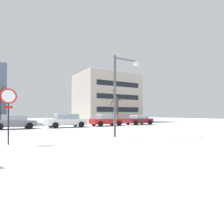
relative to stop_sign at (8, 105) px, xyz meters
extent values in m
plane|color=white|center=(1.61, 2.21, -1.96)|extent=(120.00, 120.00, 0.00)
cube|color=silver|center=(1.61, 5.66, -1.96)|extent=(80.00, 8.89, 0.00)
cylinder|color=black|center=(0.00, 0.00, -0.78)|extent=(0.07, 0.18, 2.37)
cylinder|color=red|center=(0.00, 0.00, 0.45)|extent=(0.76, 0.03, 0.76)
cylinder|color=white|center=(0.00, -0.01, 0.45)|extent=(0.62, 0.03, 0.62)
cube|color=red|center=(0.00, 0.00, -0.10)|extent=(0.36, 0.03, 0.12)
cylinder|color=white|center=(0.00, 0.01, 0.50)|extent=(0.42, 0.03, 0.42)
cylinder|color=#4C4F54|center=(6.28, 0.06, 0.75)|extent=(0.16, 0.16, 5.43)
cylinder|color=#4C4F54|center=(7.17, 0.06, 3.31)|extent=(1.78, 0.10, 0.10)
cylinder|color=silver|center=(8.07, 0.06, 3.16)|extent=(0.36, 0.36, 0.25)
cube|color=slate|center=(1.16, 11.23, -1.40)|extent=(4.17, 1.87, 0.58)
cube|color=#8C99A8|center=(1.16, 11.23, -0.84)|extent=(2.31, 1.66, 0.54)
cube|color=white|center=(1.16, 11.23, -0.54)|extent=(2.10, 1.54, 0.06)
cylinder|color=black|center=(2.46, 12.16, -1.64)|extent=(0.65, 0.24, 0.64)
cylinder|color=black|center=(2.52, 10.40, -1.64)|extent=(0.65, 0.24, 0.64)
cube|color=white|center=(6.50, 10.96, -1.35)|extent=(4.66, 1.90, 0.70)
cube|color=#8C99A8|center=(6.50, 10.96, -0.74)|extent=(2.58, 1.68, 0.52)
cube|color=white|center=(6.50, 10.96, -0.44)|extent=(2.35, 1.55, 0.06)
cylinder|color=black|center=(7.96, 11.90, -1.64)|extent=(0.65, 0.24, 0.64)
cylinder|color=black|center=(8.02, 10.13, -1.64)|extent=(0.65, 0.24, 0.64)
cylinder|color=black|center=(4.97, 11.80, -1.64)|extent=(0.65, 0.24, 0.64)
cylinder|color=black|center=(5.03, 10.02, -1.64)|extent=(0.65, 0.24, 0.64)
cube|color=red|center=(11.84, 11.05, -1.38)|extent=(4.30, 1.87, 0.62)
cube|color=#8C99A8|center=(11.84, 11.05, -0.81)|extent=(2.39, 1.66, 0.52)
cube|color=white|center=(11.84, 11.05, -0.52)|extent=(2.17, 1.54, 0.06)
cylinder|color=black|center=(13.18, 11.98, -1.64)|extent=(0.65, 0.24, 0.64)
cylinder|color=black|center=(13.24, 10.22, -1.64)|extent=(0.65, 0.24, 0.64)
cylinder|color=black|center=(10.43, 11.88, -1.64)|extent=(0.65, 0.24, 0.64)
cylinder|color=black|center=(10.49, 10.12, -1.64)|extent=(0.65, 0.24, 0.64)
cube|color=maroon|center=(17.18, 11.08, -1.39)|extent=(4.08, 1.89, 0.62)
cube|color=#8C99A8|center=(17.18, 11.08, -0.88)|extent=(2.27, 1.68, 0.40)
cube|color=white|center=(17.18, 11.08, -0.64)|extent=(2.06, 1.55, 0.06)
cylinder|color=black|center=(18.45, 12.02, -1.64)|extent=(0.65, 0.24, 0.64)
cylinder|color=black|center=(18.51, 10.24, -1.64)|extent=(0.65, 0.24, 0.64)
cylinder|color=black|center=(15.84, 11.93, -1.64)|extent=(0.65, 0.24, 0.64)
cylinder|color=black|center=(15.90, 10.14, -1.64)|extent=(0.65, 0.24, 0.64)
cylinder|color=#423326|center=(0.34, 15.61, 1.70)|extent=(0.15, 0.89, 1.18)
cylinder|color=#423326|center=(16.44, 15.68, 0.19)|extent=(0.33, 0.33, 4.31)
cylinder|color=#423326|center=(15.98, 16.42, 1.58)|extent=(1.59, 1.06, 1.38)
cylinder|color=#423326|center=(15.92, 15.89, 2.65)|extent=(0.60, 1.22, 1.95)
cylinder|color=#423326|center=(16.92, 16.16, 1.71)|extent=(1.09, 1.09, 0.94)
cube|color=#B2A899|center=(18.95, 23.76, 2.71)|extent=(11.26, 9.33, 9.35)
cube|color=white|center=(18.95, 23.76, 7.44)|extent=(11.03, 9.15, 0.10)
cube|color=black|center=(18.95, 19.08, 0.37)|extent=(9.01, 0.04, 0.90)
cube|color=black|center=(18.95, 19.08, 2.71)|extent=(9.01, 0.04, 0.90)
cube|color=black|center=(18.95, 19.08, 5.05)|extent=(9.01, 0.04, 0.90)
camera|label=1|loc=(-0.64, -11.09, -0.44)|focal=31.70mm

